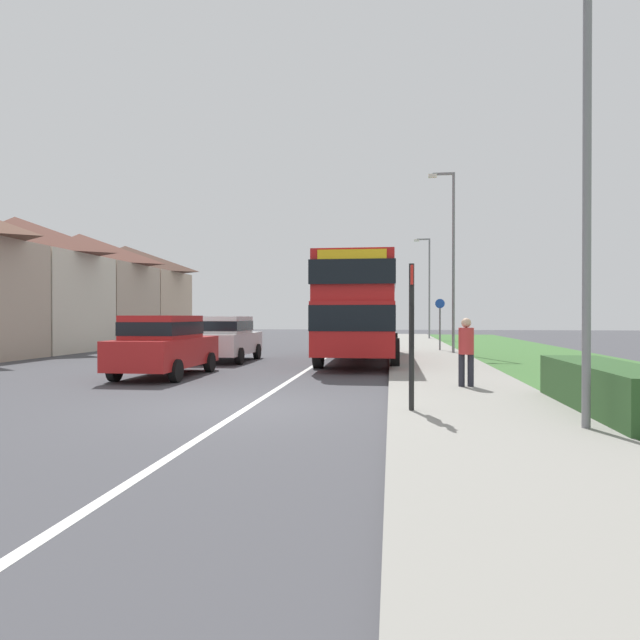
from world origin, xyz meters
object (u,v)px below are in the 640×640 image
object	(u,v)px
bus_stop_sign	(412,326)
street_lamp_far	(428,282)
double_decker_bus	(361,305)
street_lamp_near	(578,166)
parked_car_white	(225,337)
pedestrian_at_stop	(466,349)
street_lamp_mid	(451,251)
parked_car_red	(165,343)
cycle_route_sign	(440,322)

from	to	relation	value
bus_stop_sign	street_lamp_far	xyz separation A→B (m)	(2.26, 30.68, 2.64)
double_decker_bus	street_lamp_near	distance (m)	13.03
parked_car_white	street_lamp_near	xyz separation A→B (m)	(8.86, -11.86, 2.93)
double_decker_bus	pedestrian_at_stop	distance (m)	8.41
parked_car_white	street_lamp_mid	world-z (taller)	street_lamp_mid
parked_car_white	street_lamp_near	bearing A→B (deg)	-53.26
bus_stop_sign	street_lamp_mid	bearing A→B (deg)	81.52
double_decker_bus	bus_stop_sign	bearing A→B (deg)	-82.49
parked_car_red	street_lamp_mid	distance (m)	13.63
double_decker_bus	street_lamp_far	distance (m)	19.96
street_lamp_far	bus_stop_sign	bearing A→B (deg)	-94.22
parked_car_red	street_lamp_near	distance (m)	11.53
parked_car_red	parked_car_white	xyz separation A→B (m)	(0.14, 5.27, -0.01)
street_lamp_mid	pedestrian_at_stop	bearing A→B (deg)	-94.40
street_lamp_mid	street_lamp_far	xyz separation A→B (m)	(0.02, 15.62, -0.35)
street_lamp_near	street_lamp_mid	xyz separation A→B (m)	(-0.06, 16.24, 0.68)
cycle_route_sign	street_lamp_near	world-z (taller)	street_lamp_near
cycle_route_sign	street_lamp_mid	world-z (taller)	street_lamp_mid
street_lamp_near	bus_stop_sign	bearing A→B (deg)	152.90
double_decker_bus	bus_stop_sign	xyz separation A→B (m)	(1.47, -11.17, -0.60)
pedestrian_at_stop	bus_stop_sign	bearing A→B (deg)	-111.94
double_decker_bus	parked_car_red	world-z (taller)	double_decker_bus
cycle_route_sign	street_lamp_mid	bearing A→B (deg)	-79.72
parked_car_red	street_lamp_far	size ratio (longest dim) A/B	0.59
parked_car_red	pedestrian_at_stop	size ratio (longest dim) A/B	2.58
double_decker_bus	parked_car_white	xyz separation A→B (m)	(-5.08, -0.49, -1.21)
double_decker_bus	cycle_route_sign	size ratio (longest dim) A/B	3.80
parked_car_red	bus_stop_sign	xyz separation A→B (m)	(6.69, -5.41, 0.60)
parked_car_white	bus_stop_sign	xyz separation A→B (m)	(6.55, -10.68, 0.61)
parked_car_red	cycle_route_sign	size ratio (longest dim) A/B	1.71
parked_car_white	pedestrian_at_stop	xyz separation A→B (m)	(7.90, -7.35, 0.04)
parked_car_red	bus_stop_sign	world-z (taller)	bus_stop_sign
cycle_route_sign	street_lamp_mid	size ratio (longest dim) A/B	0.32
street_lamp_near	street_lamp_mid	size ratio (longest dim) A/B	0.83
double_decker_bus	cycle_route_sign	distance (m)	6.64
parked_car_red	double_decker_bus	bearing A→B (deg)	47.81
pedestrian_at_stop	street_lamp_far	xyz separation A→B (m)	(0.92, 27.35, 3.21)
street_lamp_near	street_lamp_mid	bearing A→B (deg)	90.20
parked_car_red	pedestrian_at_stop	xyz separation A→B (m)	(8.03, -2.08, 0.03)
parked_car_white	street_lamp_mid	xyz separation A→B (m)	(8.80, 4.38, 3.60)
bus_stop_sign	cycle_route_sign	distance (m)	16.95
pedestrian_at_stop	cycle_route_sign	bearing A→B (deg)	87.54
parked_car_white	parked_car_red	bearing A→B (deg)	-91.51
parked_car_red	street_lamp_mid	size ratio (longest dim) A/B	0.54
parked_car_white	pedestrian_at_stop	size ratio (longest dim) A/B	2.48
parked_car_white	cycle_route_sign	world-z (taller)	cycle_route_sign
cycle_route_sign	street_lamp_near	size ratio (longest dim) A/B	0.38
street_lamp_near	pedestrian_at_stop	bearing A→B (deg)	102.02
double_decker_bus	street_lamp_far	bearing A→B (deg)	79.16
pedestrian_at_stop	cycle_route_sign	world-z (taller)	cycle_route_sign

